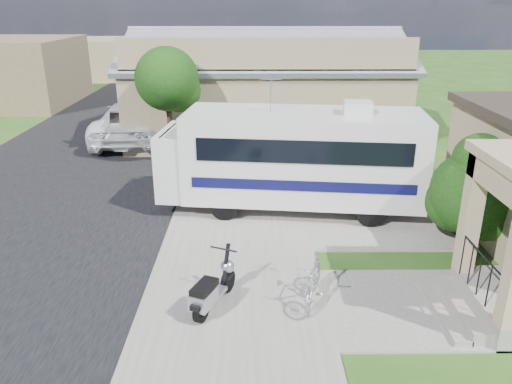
{
  "coord_description": "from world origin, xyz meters",
  "views": [
    {
      "loc": [
        -0.59,
        -10.0,
        6.07
      ],
      "look_at": [
        -0.5,
        2.5,
        1.3
      ],
      "focal_mm": 35.0,
      "sensor_mm": 36.0,
      "label": 1
    }
  ],
  "objects_px": {
    "bicycle": "(313,283)",
    "garden_hose": "(449,288)",
    "motorhome": "(293,156)",
    "shrub": "(476,189)",
    "pickup_truck": "(134,121)",
    "scooter": "(212,290)",
    "van": "(155,94)"
  },
  "relations": [
    {
      "from": "garden_hose",
      "to": "pickup_truck",
      "type": "bearing_deg",
      "value": 126.8
    },
    {
      "from": "scooter",
      "to": "van",
      "type": "distance_m",
      "value": 21.64
    },
    {
      "from": "scooter",
      "to": "pickup_truck",
      "type": "relative_size",
      "value": 0.26
    },
    {
      "from": "scooter",
      "to": "garden_hose",
      "type": "bearing_deg",
      "value": 30.62
    },
    {
      "from": "motorhome",
      "to": "garden_hose",
      "type": "height_order",
      "value": "motorhome"
    },
    {
      "from": "shrub",
      "to": "bicycle",
      "type": "xyz_separation_m",
      "value": [
        -4.51,
        -2.87,
        -1.04
      ]
    },
    {
      "from": "pickup_truck",
      "to": "motorhome",
      "type": "bearing_deg",
      "value": 126.13
    },
    {
      "from": "motorhome",
      "to": "scooter",
      "type": "relative_size",
      "value": 4.81
    },
    {
      "from": "shrub",
      "to": "scooter",
      "type": "bearing_deg",
      "value": -154.88
    },
    {
      "from": "garden_hose",
      "to": "motorhome",
      "type": "bearing_deg",
      "value": 123.08
    },
    {
      "from": "pickup_truck",
      "to": "garden_hose",
      "type": "relative_size",
      "value": 15.62
    },
    {
      "from": "shrub",
      "to": "van",
      "type": "height_order",
      "value": "shrub"
    },
    {
      "from": "motorhome",
      "to": "garden_hose",
      "type": "bearing_deg",
      "value": -50.45
    },
    {
      "from": "bicycle",
      "to": "van",
      "type": "distance_m",
      "value": 22.0
    },
    {
      "from": "scooter",
      "to": "garden_hose",
      "type": "height_order",
      "value": "scooter"
    },
    {
      "from": "bicycle",
      "to": "shrub",
      "type": "bearing_deg",
      "value": 48.84
    },
    {
      "from": "pickup_truck",
      "to": "van",
      "type": "distance_m",
      "value": 7.14
    },
    {
      "from": "shrub",
      "to": "van",
      "type": "distance_m",
      "value": 21.39
    },
    {
      "from": "motorhome",
      "to": "garden_hose",
      "type": "xyz_separation_m",
      "value": [
        3.15,
        -4.83,
        -1.63
      ]
    },
    {
      "from": "bicycle",
      "to": "van",
      "type": "height_order",
      "value": "van"
    },
    {
      "from": "bicycle",
      "to": "garden_hose",
      "type": "xyz_separation_m",
      "value": [
        3.11,
        0.45,
        -0.42
      ]
    },
    {
      "from": "pickup_truck",
      "to": "garden_hose",
      "type": "distance_m",
      "value": 16.55
    },
    {
      "from": "scooter",
      "to": "pickup_truck",
      "type": "bearing_deg",
      "value": 131.75
    },
    {
      "from": "shrub",
      "to": "scooter",
      "type": "height_order",
      "value": "shrub"
    },
    {
      "from": "pickup_truck",
      "to": "scooter",
      "type": "bearing_deg",
      "value": 105.91
    },
    {
      "from": "scooter",
      "to": "shrub",
      "type": "bearing_deg",
      "value": 48.3
    },
    {
      "from": "pickup_truck",
      "to": "bicycle",
      "type": "bearing_deg",
      "value": 113.75
    },
    {
      "from": "scooter",
      "to": "garden_hose",
      "type": "distance_m",
      "value": 5.29
    },
    {
      "from": "motorhome",
      "to": "pickup_truck",
      "type": "xyz_separation_m",
      "value": [
        -6.75,
        8.4,
        -0.82
      ]
    },
    {
      "from": "motorhome",
      "to": "bicycle",
      "type": "distance_m",
      "value": 5.42
    },
    {
      "from": "pickup_truck",
      "to": "garden_hose",
      "type": "xyz_separation_m",
      "value": [
        9.9,
        -13.23,
        -0.81
      ]
    },
    {
      "from": "scooter",
      "to": "van",
      "type": "relative_size",
      "value": 0.26
    }
  ]
}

